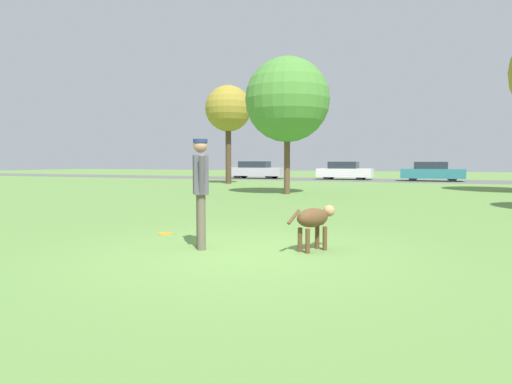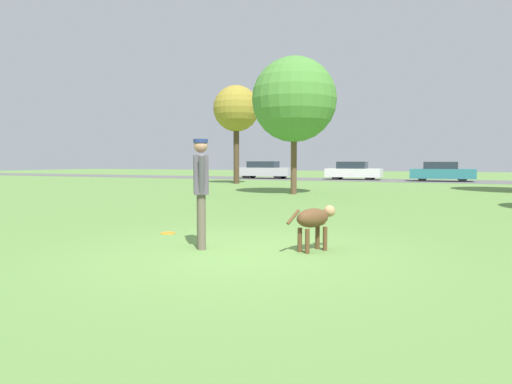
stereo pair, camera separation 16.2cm
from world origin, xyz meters
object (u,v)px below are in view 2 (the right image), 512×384
(tree_far_left, at_px, (236,109))
(parked_car_white, at_px, (353,171))
(dog, at_px, (315,220))
(tree_mid_center, at_px, (294,100))
(parked_car_silver, at_px, (264,170))
(frisbee, at_px, (168,233))
(parked_car_teal, at_px, (442,172))
(person, at_px, (201,183))

(tree_far_left, height_order, parked_car_white, tree_far_left)
(dog, xyz_separation_m, tree_mid_center, (-4.34, 11.43, 3.45))
(dog, xyz_separation_m, parked_car_silver, (-12.32, 27.07, 0.20))
(frisbee, xyz_separation_m, parked_car_silver, (-9.28, 26.58, 0.68))
(parked_car_teal, bearing_deg, parked_car_silver, 177.49)
(frisbee, relative_size, parked_car_white, 0.07)
(parked_car_teal, bearing_deg, parked_car_white, 172.70)
(person, distance_m, frisbee, 1.97)
(parked_car_silver, height_order, parked_car_teal, parked_car_silver)
(dog, bearing_deg, parked_car_silver, 51.82)
(frisbee, bearing_deg, parked_car_teal, 81.56)
(person, distance_m, parked_car_white, 28.36)
(parked_car_white, bearing_deg, tree_mid_center, -88.22)
(tree_far_left, xyz_separation_m, tree_mid_center, (6.28, -7.22, -0.64))
(person, bearing_deg, tree_mid_center, 159.03)
(dog, distance_m, tree_far_left, 21.85)
(frisbee, height_order, parked_car_teal, parked_car_teal)
(dog, relative_size, tree_mid_center, 0.16)
(person, distance_m, dog, 1.85)
(tree_mid_center, height_order, parked_car_silver, tree_mid_center)
(dog, bearing_deg, tree_mid_center, 48.16)
(dog, bearing_deg, parked_car_white, 38.14)
(frisbee, distance_m, parked_car_silver, 28.16)
(person, xyz_separation_m, tree_mid_center, (-2.65, 11.95, 2.90))
(frisbee, height_order, parked_car_silver, parked_car_silver)
(tree_far_left, distance_m, parked_car_white, 11.15)
(dog, bearing_deg, person, 134.49)
(person, relative_size, tree_far_left, 0.29)
(frisbee, distance_m, parked_car_teal, 26.92)
(dog, distance_m, frisbee, 3.11)
(tree_mid_center, xyz_separation_m, parked_car_teal, (5.26, 15.68, -3.27))
(tree_far_left, height_order, parked_car_silver, tree_far_left)
(parked_car_silver, height_order, parked_car_white, parked_car_silver)
(dog, height_order, frisbee, dog)
(tree_mid_center, height_order, parked_car_teal, tree_mid_center)
(person, relative_size, frisbee, 6.16)
(tree_mid_center, distance_m, parked_car_white, 16.53)
(person, height_order, frisbee, person)
(parked_car_silver, relative_size, parked_car_teal, 1.06)
(person, height_order, parked_car_teal, person)
(tree_far_left, bearing_deg, parked_car_teal, 36.26)
(frisbee, relative_size, parked_car_teal, 0.07)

